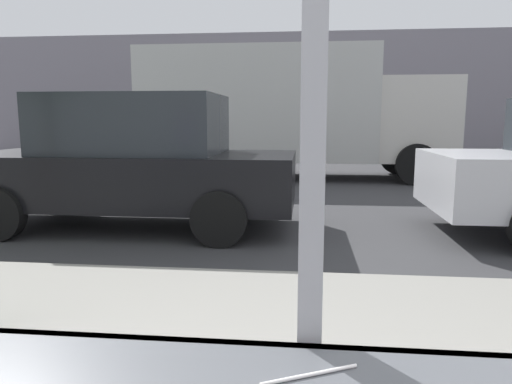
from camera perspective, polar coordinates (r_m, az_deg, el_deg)
name	(u,v)px	position (r m, az deg, el deg)	size (l,w,h in m)	color
ground_plane	(305,194)	(8.98, 6.03, -0.29)	(60.00, 60.00, 0.00)	#38383A
sidewalk_strip	(304,363)	(2.82, 5.92, -19.99)	(16.00, 2.80, 0.13)	gray
building_facade_far	(307,94)	(20.59, 6.18, 11.78)	(28.00, 1.20, 4.97)	gray
loose_straw	(309,375)	(0.90, 6.46, -21.22)	(0.01, 0.01, 0.19)	white
parked_car_black	(133,162)	(6.34, -14.76, 3.58)	(4.26, 1.89, 1.73)	black
box_truck	(287,109)	(11.48, 3.85, 10.03)	(7.24, 2.44, 3.05)	beige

